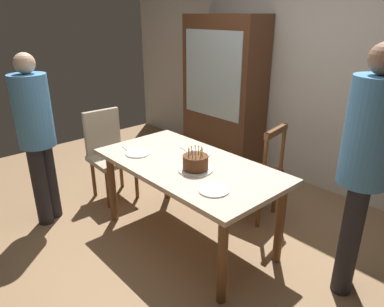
# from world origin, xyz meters

# --- Properties ---
(ground) EXTENTS (6.40, 6.40, 0.00)m
(ground) POSITION_xyz_m (0.00, 0.00, 0.00)
(ground) COLOR #93704C
(back_wall) EXTENTS (6.40, 0.10, 2.60)m
(back_wall) POSITION_xyz_m (0.00, 1.85, 1.30)
(back_wall) COLOR beige
(back_wall) RESTS_ON ground
(dining_table) EXTENTS (1.64, 0.86, 0.74)m
(dining_table) POSITION_xyz_m (0.00, 0.00, 0.65)
(dining_table) COLOR beige
(dining_table) RESTS_ON ground
(birthday_cake) EXTENTS (0.28, 0.28, 0.19)m
(birthday_cake) POSITION_xyz_m (0.15, -0.05, 0.80)
(birthday_cake) COLOR silver
(birthday_cake) RESTS_ON dining_table
(plate_near_celebrant) EXTENTS (0.22, 0.22, 0.01)m
(plate_near_celebrant) POSITION_xyz_m (-0.45, -0.19, 0.75)
(plate_near_celebrant) COLOR white
(plate_near_celebrant) RESTS_ON dining_table
(plate_far_side) EXTENTS (0.22, 0.22, 0.01)m
(plate_far_side) POSITION_xyz_m (-0.08, 0.19, 0.75)
(plate_far_side) COLOR white
(plate_far_side) RESTS_ON dining_table
(plate_near_guest) EXTENTS (0.22, 0.22, 0.01)m
(plate_near_guest) POSITION_xyz_m (0.49, -0.19, 0.75)
(plate_near_guest) COLOR white
(plate_near_guest) RESTS_ON dining_table
(fork_near_celebrant) EXTENTS (0.18, 0.05, 0.01)m
(fork_near_celebrant) POSITION_xyz_m (-0.61, -0.21, 0.74)
(fork_near_celebrant) COLOR silver
(fork_near_celebrant) RESTS_ON dining_table
(fork_far_side) EXTENTS (0.18, 0.05, 0.01)m
(fork_far_side) POSITION_xyz_m (-0.24, 0.18, 0.74)
(fork_far_side) COLOR silver
(fork_far_side) RESTS_ON dining_table
(chair_spindle_back) EXTENTS (0.51, 0.51, 0.95)m
(chair_spindle_back) POSITION_xyz_m (0.14, 0.76, 0.46)
(chair_spindle_back) COLOR brown
(chair_spindle_back) RESTS_ON ground
(chair_upholstered) EXTENTS (0.46, 0.46, 0.95)m
(chair_upholstered) POSITION_xyz_m (-1.21, -0.07, 0.53)
(chair_upholstered) COLOR tan
(chair_upholstered) RESTS_ON ground
(person_celebrant) EXTENTS (0.32, 0.32, 1.60)m
(person_celebrant) POSITION_xyz_m (-1.16, -0.80, 0.91)
(person_celebrant) COLOR #262328
(person_celebrant) RESTS_ON ground
(person_guest) EXTENTS (0.32, 0.32, 1.75)m
(person_guest) POSITION_xyz_m (1.22, 0.46, 1.01)
(person_guest) COLOR #262328
(person_guest) RESTS_ON ground
(china_cabinet) EXTENTS (1.10, 0.45, 1.90)m
(china_cabinet) POSITION_xyz_m (-1.06, 1.56, 0.95)
(china_cabinet) COLOR #56331E
(china_cabinet) RESTS_ON ground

